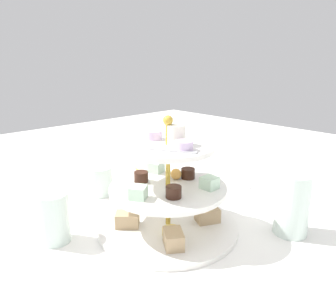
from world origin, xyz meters
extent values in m
plane|color=white|center=(0.00, 0.00, 0.00)|extent=(2.40, 2.40, 0.00)
cylinder|color=white|center=(0.00, 0.00, 0.01)|extent=(0.29, 0.29, 0.01)
cylinder|color=white|center=(0.00, 0.00, 0.09)|extent=(0.24, 0.24, 0.01)
cylinder|color=white|center=(0.00, 0.00, 0.18)|extent=(0.19, 0.19, 0.01)
cylinder|color=gold|center=(0.00, 0.00, 0.12)|extent=(0.01, 0.01, 0.23)
sphere|color=gold|center=(0.00, 0.00, 0.23)|extent=(0.02, 0.02, 0.02)
cube|color=tan|center=(-0.07, 0.05, 0.03)|extent=(0.06, 0.05, 0.03)
cube|color=tan|center=(-0.05, -0.07, 0.03)|extent=(0.06, 0.06, 0.03)
cube|color=tan|center=(0.07, -0.05, 0.03)|extent=(0.06, 0.06, 0.03)
cube|color=tan|center=(0.05, 0.07, 0.03)|extent=(0.05, 0.06, 0.03)
cylinder|color=#E5C660|center=(0.04, -0.03, 0.02)|extent=(0.04, 0.04, 0.01)
cylinder|color=#381E14|center=(0.00, 0.06, 0.11)|extent=(0.03, 0.03, 0.02)
cylinder|color=#381E14|center=(-0.05, -0.03, 0.11)|extent=(0.03, 0.03, 0.02)
cylinder|color=#381E14|center=(0.05, -0.03, 0.11)|extent=(0.03, 0.03, 0.02)
cube|color=silver|center=(0.07, 0.05, 0.11)|extent=(0.03, 0.03, 0.02)
cube|color=silver|center=(-0.08, 0.04, 0.11)|extent=(0.04, 0.04, 0.02)
cube|color=silver|center=(0.01, -0.08, 0.11)|extent=(0.04, 0.04, 0.02)
sphere|color=gold|center=(-0.01, 0.04, 0.11)|extent=(0.02, 0.02, 0.02)
cylinder|color=silver|center=(0.05, -0.01, 0.19)|extent=(0.03, 0.03, 0.02)
cylinder|color=silver|center=(-0.05, 0.01, 0.19)|extent=(0.03, 0.03, 0.02)
cylinder|color=white|center=(0.01, 0.01, 0.20)|extent=(0.04, 0.04, 0.04)
cube|color=silver|center=(-0.04, -0.03, 0.19)|extent=(0.09, 0.04, 0.00)
cube|color=silver|center=(0.04, -0.03, 0.19)|extent=(0.08, 0.05, 0.00)
cylinder|color=silver|center=(0.19, 0.17, 0.06)|extent=(0.07, 0.07, 0.13)
cylinder|color=silver|center=(-0.25, -0.01, 0.04)|extent=(0.06, 0.06, 0.07)
cylinder|color=white|center=(-0.23, 0.13, 0.00)|extent=(0.09, 0.09, 0.01)
cylinder|color=white|center=(-0.23, 0.13, 0.03)|extent=(0.06, 0.06, 0.04)
cylinder|color=gold|center=(-0.23, 0.13, 0.05)|extent=(0.06, 0.06, 0.01)
cube|color=silver|center=(-0.08, 0.29, 0.00)|extent=(0.17, 0.06, 0.00)
cylinder|color=silver|center=(-0.12, -0.19, 0.05)|extent=(0.06, 0.06, 0.10)
camera|label=1|loc=(0.44, -0.42, 0.34)|focal=33.65mm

